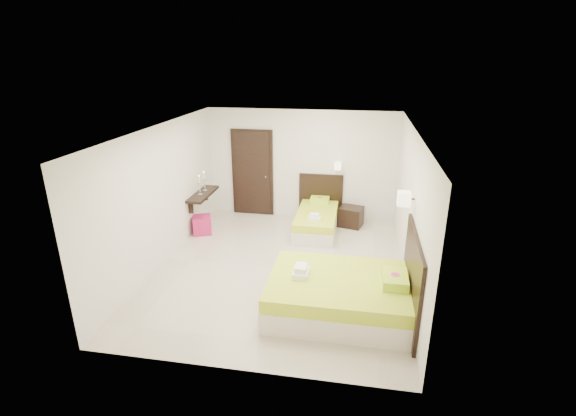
% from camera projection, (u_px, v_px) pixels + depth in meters
% --- Properties ---
extents(floor, '(5.50, 5.50, 0.00)m').
position_uv_depth(floor, '(280.00, 268.00, 7.86)').
color(floor, '#BFB29E').
rests_on(floor, ground).
extents(bed_single, '(1.05, 1.76, 1.45)m').
position_uv_depth(bed_single, '(317.00, 219.00, 9.49)').
color(bed_single, beige).
rests_on(bed_single, ground).
extents(bed_double, '(2.17, 1.85, 1.79)m').
position_uv_depth(bed_double, '(344.00, 293.00, 6.43)').
color(bed_double, beige).
rests_on(bed_double, ground).
extents(nightstand, '(0.61, 0.57, 0.45)m').
position_uv_depth(nightstand, '(351.00, 217.00, 9.70)').
color(nightstand, black).
rests_on(nightstand, ground).
extents(ottoman, '(0.52, 0.52, 0.40)m').
position_uv_depth(ottoman, '(202.00, 225.00, 9.31)').
color(ottoman, '#A2154A').
rests_on(ottoman, ground).
extents(door, '(1.02, 0.15, 2.14)m').
position_uv_depth(door, '(253.00, 173.00, 10.18)').
color(door, black).
rests_on(door, ground).
extents(console_shelf, '(0.35, 1.20, 0.78)m').
position_uv_depth(console_shelf, '(203.00, 194.00, 9.39)').
color(console_shelf, black).
rests_on(console_shelf, ground).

